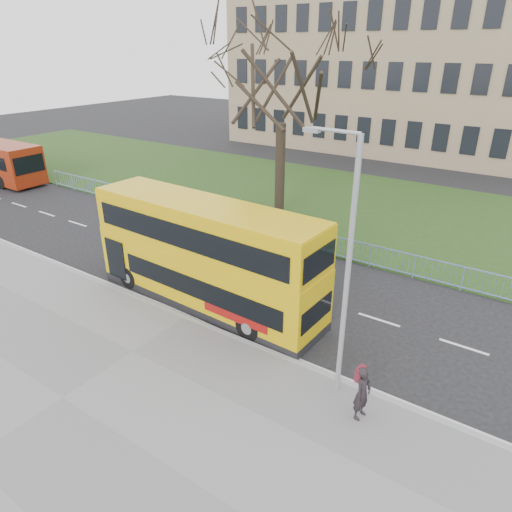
{
  "coord_description": "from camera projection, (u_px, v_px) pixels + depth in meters",
  "views": [
    {
      "loc": [
        10.32,
        -12.04,
        9.34
      ],
      "look_at": [
        1.46,
        1.0,
        2.02
      ],
      "focal_mm": 32.0,
      "sensor_mm": 36.0,
      "label": 1
    }
  ],
  "objects": [
    {
      "name": "ground",
      "position": [
        212.0,
        302.0,
        18.23
      ],
      "size": [
        120.0,
        120.0,
        0.0
      ],
      "primitive_type": "plane",
      "color": "black",
      "rests_on": "ground"
    },
    {
      "name": "pavement",
      "position": [
        63.0,
        399.0,
        13.14
      ],
      "size": [
        80.0,
        10.5,
        0.12
      ],
      "primitive_type": "cube",
      "color": "slate",
      "rests_on": "ground"
    },
    {
      "name": "kerb",
      "position": [
        185.0,
        318.0,
        17.03
      ],
      "size": [
        80.0,
        0.2,
        0.14
      ],
      "primitive_type": "cube",
      "color": "gray",
      "rests_on": "ground"
    },
    {
      "name": "grass_verge",
      "position": [
        355.0,
        206.0,
        28.94
      ],
      "size": [
        80.0,
        15.4,
        0.08
      ],
      "primitive_type": "cube",
      "color": "#1F3C15",
      "rests_on": "ground"
    },
    {
      "name": "guard_railing",
      "position": [
        295.0,
        237.0,
        22.95
      ],
      "size": [
        40.0,
        0.12,
        1.1
      ],
      "primitive_type": null,
      "color": "#7A99D9",
      "rests_on": "ground"
    },
    {
      "name": "bare_tree",
      "position": [
        281.0,
        104.0,
        24.54
      ],
      "size": [
        8.94,
        8.94,
        12.77
      ],
      "primitive_type": null,
      "color": "black",
      "rests_on": "grass_verge"
    },
    {
      "name": "civic_building",
      "position": [
        398.0,
        72.0,
        44.09
      ],
      "size": [
        30.0,
        15.0,
        14.0
      ],
      "primitive_type": "cube",
      "color": "#8C7859",
      "rests_on": "ground"
    },
    {
      "name": "yellow_bus",
      "position": [
        205.0,
        252.0,
        17.29
      ],
      "size": [
        9.82,
        2.7,
        4.08
      ],
      "rotation": [
        0.0,
        0.0,
        -0.04
      ],
      "color": "#D6AB09",
      "rests_on": "ground"
    },
    {
      "name": "pedestrian",
      "position": [
        362.0,
        393.0,
        12.13
      ],
      "size": [
        0.46,
        0.63,
        1.6
      ],
      "primitive_type": "imported",
      "rotation": [
        0.0,
        0.0,
        1.43
      ],
      "color": "black",
      "rests_on": "pavement"
    },
    {
      "name": "street_lamp",
      "position": [
        345.0,
        264.0,
        11.76
      ],
      "size": [
        1.58,
        0.23,
        7.44
      ],
      "rotation": [
        0.0,
        0.0,
        -0.05
      ],
      "color": "#9C9FA4",
      "rests_on": "pavement"
    }
  ]
}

